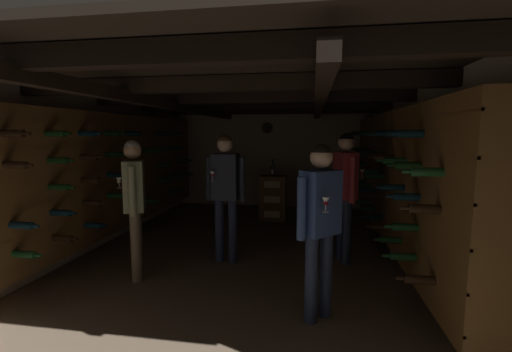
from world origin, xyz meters
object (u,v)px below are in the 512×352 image
object	(u,v)px
wine_crate_stack	(273,198)
person_guest_near_left	(134,196)
display_bottle	(273,170)
person_host_center	(225,186)
person_guest_near_right	(320,216)
person_guest_mid_right	(345,184)

from	to	relation	value
wine_crate_stack	person_guest_near_left	size ratio (longest dim) A/B	0.54
display_bottle	person_guest_near_left	distance (m)	3.31
wine_crate_stack	person_host_center	size ratio (longest dim) A/B	0.52
display_bottle	person_host_center	size ratio (longest dim) A/B	0.20
wine_crate_stack	person_guest_near_right	size ratio (longest dim) A/B	0.54
display_bottle	person_host_center	distance (m)	2.37
wine_crate_stack	person_host_center	distance (m)	2.51
display_bottle	person_guest_mid_right	xyz separation A→B (m)	(1.22, -2.08, 0.04)
person_guest_near_right	person_guest_near_left	world-z (taller)	person_guest_near_left
wine_crate_stack	person_guest_mid_right	distance (m)	2.54
wine_crate_stack	person_guest_near_left	bearing A→B (deg)	-112.71
person_guest_mid_right	person_guest_near_left	xyz separation A→B (m)	(-2.52, -0.96, -0.06)
wine_crate_stack	person_guest_mid_right	size ratio (longest dim) A/B	0.51
display_bottle	person_guest_near_right	xyz separation A→B (m)	(0.86, -3.63, -0.03)
person_guest_mid_right	wine_crate_stack	bearing A→B (deg)	119.70
wine_crate_stack	person_host_center	bearing A→B (deg)	-98.62
person_host_center	person_guest_near_right	distance (m)	1.78
person_guest_near_right	person_guest_near_left	distance (m)	2.24
display_bottle	person_guest_near_right	bearing A→B (deg)	-76.63
wine_crate_stack	person_guest_near_right	world-z (taller)	person_guest_near_right
person_guest_near_right	person_guest_mid_right	bearing A→B (deg)	76.99
wine_crate_stack	person_guest_near_left	distance (m)	3.41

